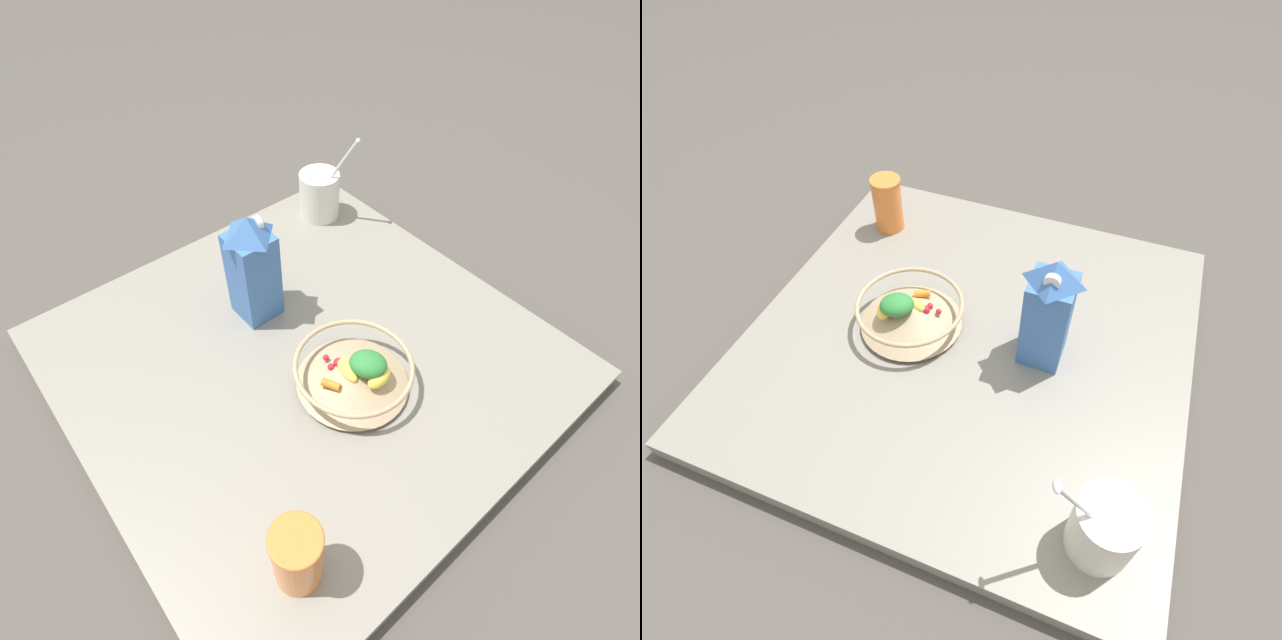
{
  "view_description": "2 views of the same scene",
  "coord_description": "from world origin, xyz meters",
  "views": [
    {
      "loc": [
        -0.52,
        0.39,
        0.87
      ],
      "look_at": [
        -0.01,
        -0.04,
        0.12
      ],
      "focal_mm": 28.0,
      "sensor_mm": 36.0,
      "label": 1
    },
    {
      "loc": [
        0.24,
        -0.65,
        0.87
      ],
      "look_at": [
        -0.02,
        -0.01,
        0.09
      ],
      "focal_mm": 28.0,
      "sensor_mm": 36.0,
      "label": 2
    }
  ],
  "objects": [
    {
      "name": "yogurt_tub",
      "position": [
        0.34,
        -0.33,
        0.11
      ],
      "size": [
        0.15,
        0.11,
        0.24
      ],
      "color": "silver",
      "rests_on": "countertop"
    },
    {
      "name": "ground_plane",
      "position": [
        0.0,
        0.0,
        0.0
      ],
      "size": [
        6.0,
        6.0,
        0.0
      ],
      "primitive_type": "plane",
      "color": "#4C4742"
    },
    {
      "name": "milk_carton",
      "position": [
        0.16,
        0.01,
        0.17
      ],
      "size": [
        0.09,
        0.09,
        0.26
      ],
      "color": "#3D6BB2",
      "rests_on": "countertop"
    },
    {
      "name": "drinking_cup",
      "position": [
        -0.33,
        0.28,
        0.12
      ],
      "size": [
        0.08,
        0.08,
        0.14
      ],
      "color": "orange",
      "rests_on": "countertop"
    },
    {
      "name": "fruit_bowl",
      "position": [
        -0.13,
        -0.02,
        0.08
      ],
      "size": [
        0.23,
        0.23,
        0.09
      ],
      "color": "tan",
      "rests_on": "countertop"
    },
    {
      "name": "countertop",
      "position": [
        0.0,
        0.0,
        0.02
      ],
      "size": [
        0.92,
        0.92,
        0.04
      ],
      "color": "gray",
      "rests_on": "ground_plane"
    }
  ]
}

